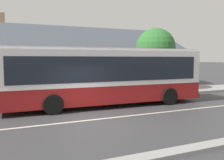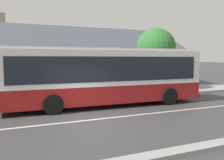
% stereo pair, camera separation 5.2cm
% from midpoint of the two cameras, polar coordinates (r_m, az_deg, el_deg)
% --- Properties ---
extents(ground_plane, '(300.00, 300.00, 0.00)m').
position_cam_midpoint_polar(ground_plane, '(11.18, -5.11, -9.11)').
color(ground_plane, '#38383A').
extents(sidewalk_far, '(60.00, 3.00, 0.15)m').
position_cam_midpoint_polar(sidewalk_far, '(16.84, -11.99, -4.20)').
color(sidewalk_far, gray).
rests_on(sidewalk_far, ground).
extents(curb_near, '(60.00, 0.50, 0.12)m').
position_cam_midpoint_polar(curb_near, '(7.08, 8.49, -17.08)').
color(curb_near, gray).
rests_on(curb_near, ground).
extents(lane_divider_stripe, '(60.00, 0.16, 0.01)m').
position_cam_midpoint_polar(lane_divider_stripe, '(11.18, -5.11, -9.10)').
color(lane_divider_stripe, beige).
rests_on(lane_divider_stripe, ground).
extents(community_building, '(22.23, 11.07, 7.03)m').
position_cam_midpoint_polar(community_building, '(25.96, -10.51, 3.00)').
color(community_building, tan).
rests_on(community_building, ground).
extents(transit_bus, '(11.68, 3.01, 3.29)m').
position_cam_midpoint_polar(transit_bus, '(14.30, -1.69, 1.12)').
color(transit_bus, maroon).
rests_on(transit_bus, ground).
extents(street_tree_primary, '(3.28, 3.28, 5.23)m').
position_cam_midpoint_polar(street_tree_primary, '(21.27, 9.93, 6.79)').
color(street_tree_primary, '#4C3828').
rests_on(street_tree_primary, ground).
extents(bus_stop_sign, '(0.36, 0.07, 2.40)m').
position_cam_midpoint_polar(bus_stop_sign, '(19.90, 15.30, 1.65)').
color(bus_stop_sign, gray).
rests_on(bus_stop_sign, sidewalk_far).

